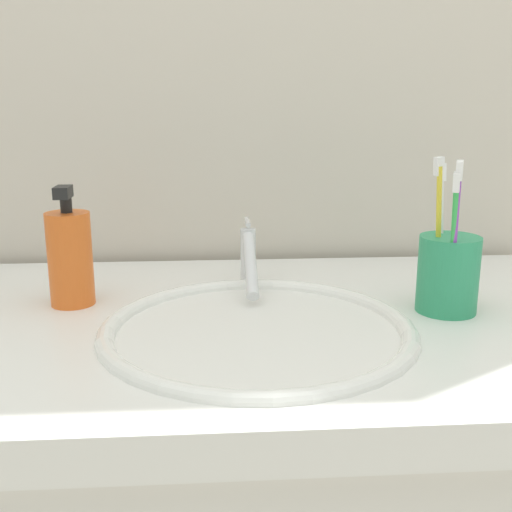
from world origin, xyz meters
TOP-DOWN VIEW (x-y plane):
  - tiled_wall_back at (0.00, 0.34)m, footprint 2.30×0.04m
  - sink_basin at (0.02, -0.06)m, footprint 0.40×0.40m
  - faucet at (0.02, 0.12)m, footprint 0.02×0.16m
  - toothbrush_cup at (0.29, 0.00)m, footprint 0.08×0.08m
  - toothbrush_purple at (0.28, -0.04)m, footprint 0.02×0.04m
  - toothbrush_yellow at (0.27, 0.00)m, footprint 0.02×0.02m
  - toothbrush_green at (0.28, -0.03)m, footprint 0.03×0.04m
  - toothbrush_white at (0.28, 0.02)m, footprint 0.01×0.03m
  - soap_dispenser at (-0.23, 0.07)m, footprint 0.06×0.06m

SIDE VIEW (x-z plane):
  - sink_basin at x=0.02m, z-range 0.76..0.88m
  - faucet at x=0.02m, z-range 0.86..0.96m
  - toothbrush_cup at x=0.29m, z-range 0.87..0.97m
  - soap_dispenser at x=-0.23m, z-range 0.85..1.02m
  - toothbrush_green at x=0.28m, z-range 0.88..1.07m
  - toothbrush_white at x=0.28m, z-range 0.88..1.08m
  - toothbrush_purple at x=0.28m, z-range 0.88..1.09m
  - toothbrush_yellow at x=0.27m, z-range 0.88..1.09m
  - tiled_wall_back at x=0.00m, z-range 0.00..2.40m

